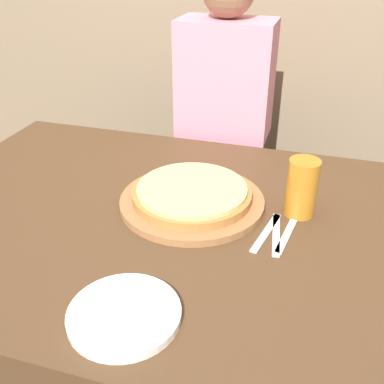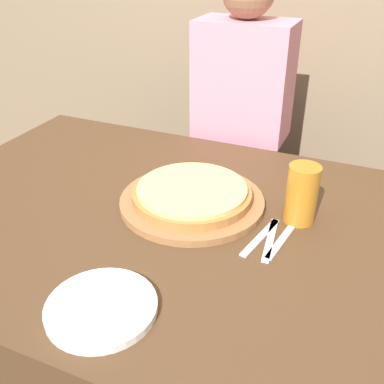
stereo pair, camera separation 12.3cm
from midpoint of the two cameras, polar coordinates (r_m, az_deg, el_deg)
name	(u,v)px [view 1 (the left image)]	position (r m, az deg, el deg)	size (l,w,h in m)	color
dining_table	(165,313)	(1.43, -5.94, -15.09)	(1.45, 1.03, 0.71)	#4C331E
pizza_on_board	(192,197)	(1.24, -2.84, -0.70)	(0.40, 0.40, 0.06)	#99663D
beer_glass	(302,185)	(1.19, 10.96, 0.74)	(0.08, 0.08, 0.16)	#B7701E
dinner_plate	(124,314)	(0.93, -12.50, -15.09)	(0.22, 0.22, 0.02)	white
fork	(266,232)	(1.14, 6.40, -5.13)	(0.05, 0.18, 0.00)	silver
dinner_knife	(276,233)	(1.14, 7.64, -5.32)	(0.04, 0.18, 0.00)	silver
spoon	(286,235)	(1.14, 8.89, -5.52)	(0.04, 0.16, 0.00)	silver
diner_person	(223,145)	(1.78, 1.98, 5.90)	(0.34, 0.20, 1.29)	#33333D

